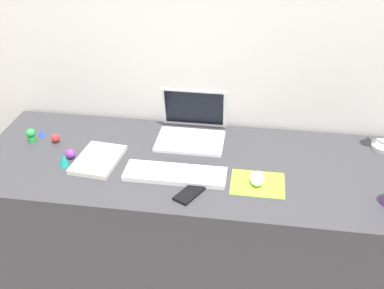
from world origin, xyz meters
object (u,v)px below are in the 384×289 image
Objects in this scene: toy_figurine_red at (55,138)px; toy_figurine_blue at (42,133)px; keyboard at (175,174)px; notebook_pad at (98,160)px; laptop at (192,126)px; toy_figurine_teal at (64,160)px; cell_phone at (189,194)px; mouse at (257,178)px; toy_figurine_green at (31,135)px; toy_figurine_purple at (70,154)px.

toy_figurine_blue is at bearing 154.46° from toy_figurine_red.
toy_figurine_red is at bearing 162.72° from keyboard.
toy_figurine_blue is (-0.66, 0.22, 0.01)m from keyboard.
keyboard is 1.71× the size of notebook_pad.
keyboard is at bearing -17.28° from toy_figurine_red.
laptop is 5.80× the size of toy_figurine_teal.
toy_figurine_blue is at bearing 132.24° from toy_figurine_teal.
toy_figurine_teal is at bearing -147.29° from laptop.
laptop reaches higher than cell_phone.
mouse is 1.86× the size of toy_figurine_teal.
toy_figurine_green is (-0.76, 0.28, 0.03)m from cell_phone.
laptop is at bearing 13.25° from toy_figurine_red.
mouse is 1.02m from toy_figurine_blue.
keyboard is 0.47m from toy_figurine_purple.
toy_figurine_teal reaches higher than keyboard.
toy_figurine_purple reaches higher than notebook_pad.
laptop reaches higher than toy_figurine_red.
toy_figurine_green reaches higher than toy_figurine_red.
toy_figurine_red is at bearing -25.54° from toy_figurine_blue.
cell_phone is 0.56m from toy_figurine_teal.
toy_figurine_teal is at bearing -153.87° from notebook_pad.
toy_figurine_red is at bearing 168.92° from mouse.
cell_phone is at bearing -56.06° from keyboard.
toy_figurine_teal is 0.79× the size of toy_figurine_green.
toy_figurine_green is (-0.22, 0.16, 0.01)m from toy_figurine_teal.
toy_figurine_red is (-0.58, 0.18, 0.01)m from keyboard.
keyboard is at bearing -13.73° from toy_figurine_green.
toy_figurine_blue reaches higher than notebook_pad.
laptop reaches higher than toy_figurine_purple.
laptop reaches higher than notebook_pad.
notebook_pad is at bearing -17.88° from toy_figurine_green.
keyboard is 0.34m from notebook_pad.
mouse is 0.40× the size of notebook_pad.
toy_figurine_green is at bearing -167.71° from laptop.
notebook_pad is at bearing -3.57° from toy_figurine_purple.
notebook_pad is (-0.36, -0.27, -0.04)m from laptop.
toy_figurine_purple is at bearing 175.61° from mouse.
toy_figurine_teal reaches higher than cell_phone.
toy_figurine_blue is at bearing 167.61° from mouse.
cell_phone is at bearing -155.70° from mouse.
toy_figurine_red is at bearing 158.06° from notebook_pad.
toy_figurine_purple is at bearing -169.86° from cell_phone.
toy_figurine_blue is at bearing -171.59° from laptop.
toy_figurine_green is at bearing 167.60° from notebook_pad.
keyboard is 6.26× the size of toy_figurine_green.
notebook_pad is at bearing -26.94° from toy_figurine_blue.
mouse reaches higher than notebook_pad.
laptop is 2.34× the size of cell_phone.
toy_figurine_teal is at bearing -36.58° from toy_figurine_green.
laptop reaches higher than toy_figurine_green.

